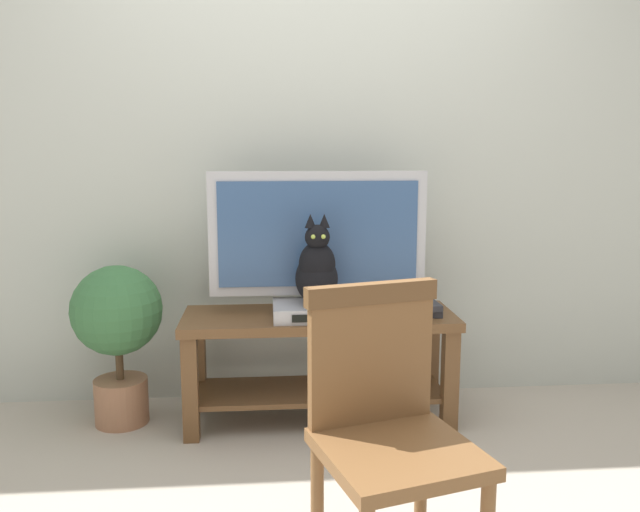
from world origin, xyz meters
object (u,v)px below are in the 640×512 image
(tv_stand, at_px, (319,347))
(tv, at_px, (318,238))
(cat, at_px, (317,271))
(potted_plant, at_px, (118,325))
(media_box, at_px, (317,310))
(wooden_chair, at_px, (386,418))
(book_stack, at_px, (422,309))

(tv_stand, height_order, tv, tv)
(cat, distance_m, potted_plant, 0.97)
(tv_stand, distance_m, potted_plant, 0.95)
(media_box, relative_size, potted_plant, 0.52)
(tv_stand, xyz_separation_m, cat, (-0.02, -0.07, 0.38))
(tv, xyz_separation_m, wooden_chair, (0.09, -1.27, -0.35))
(wooden_chair, xyz_separation_m, potted_plant, (-1.04, 1.25, -0.05))
(tv_stand, xyz_separation_m, tv, (0.00, 0.06, 0.51))
(media_box, bearing_deg, cat, -85.51)
(tv_stand, relative_size, cat, 3.06)
(tv_stand, bearing_deg, media_box, -106.08)
(tv_stand, height_order, potted_plant, potted_plant)
(media_box, distance_m, cat, 0.19)
(media_box, distance_m, wooden_chair, 1.15)
(potted_plant, bearing_deg, media_box, -6.56)
(book_stack, bearing_deg, cat, -178.23)
(tv_stand, relative_size, wooden_chair, 1.41)
(cat, relative_size, book_stack, 2.28)
(cat, relative_size, potted_plant, 0.55)
(tv_stand, relative_size, book_stack, 6.99)
(tv, xyz_separation_m, media_box, (-0.02, -0.12, -0.32))
(tv, distance_m, book_stack, 0.59)
(potted_plant, bearing_deg, tv, 0.74)
(tv_stand, xyz_separation_m, wooden_chair, (0.09, -1.20, 0.16))
(tv_stand, height_order, wooden_chair, wooden_chair)
(wooden_chair, bearing_deg, cat, 95.55)
(potted_plant, bearing_deg, book_stack, -4.30)
(tv_stand, xyz_separation_m, media_box, (-0.02, -0.06, 0.19))
(tv, bearing_deg, book_stack, -13.98)
(media_box, height_order, cat, cat)
(cat, height_order, book_stack, cat)
(tv_stand, bearing_deg, tv, 89.98)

